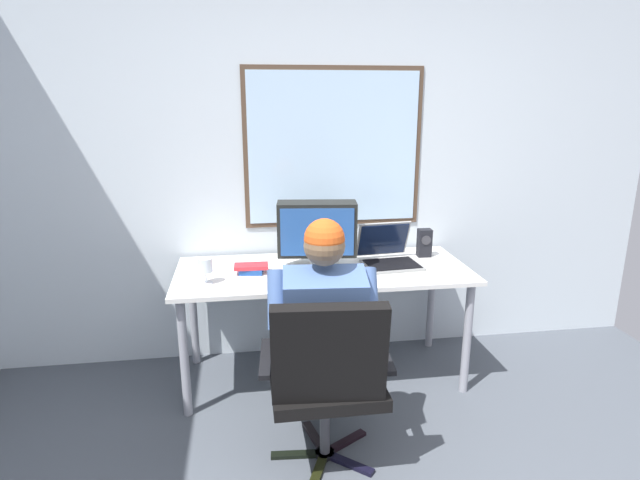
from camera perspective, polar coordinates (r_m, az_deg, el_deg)
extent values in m
cube|color=silver|center=(3.44, 1.09, 10.71)|extent=(4.52, 0.06, 2.90)
cube|color=#4C3828|center=(3.41, 1.50, 10.04)|extent=(1.16, 0.01, 1.02)
cube|color=silver|center=(3.41, 1.51, 10.03)|extent=(1.10, 0.02, 0.96)
cylinder|color=#94959F|center=(3.01, -14.66, -12.44)|extent=(0.05, 0.05, 0.70)
cylinder|color=#94959F|center=(3.26, 15.82, -10.34)|extent=(0.05, 0.05, 0.70)
cylinder|color=#94959F|center=(3.56, -13.70, -7.90)|extent=(0.05, 0.05, 0.70)
cylinder|color=#94959F|center=(3.76, 12.08, -6.47)|extent=(0.05, 0.05, 0.70)
cube|color=silver|center=(3.16, 0.35, -3.40)|extent=(1.77, 0.73, 0.03)
cube|color=black|center=(2.81, -2.44, -22.44)|extent=(0.27, 0.07, 0.02)
cube|color=black|center=(2.71, -0.21, -24.04)|extent=(0.14, 0.27, 0.02)
cube|color=black|center=(2.76, 3.12, -23.23)|extent=(0.23, 0.21, 0.02)
cube|color=black|center=(2.89, 2.72, -21.27)|extent=(0.25, 0.18, 0.02)
cube|color=black|center=(2.91, -0.55, -20.83)|extent=(0.10, 0.27, 0.02)
cylinder|color=black|center=(2.81, 0.53, -22.34)|extent=(0.10, 0.10, 0.02)
cylinder|color=#3F3F44|center=(2.70, 0.54, -18.99)|extent=(0.05, 0.05, 0.38)
cube|color=black|center=(2.58, 0.55, -15.15)|extent=(0.52, 0.52, 0.06)
cube|color=black|center=(2.25, 1.02, -12.41)|extent=(0.50, 0.17, 0.47)
cube|color=black|center=(2.55, 7.00, -12.32)|extent=(0.08, 0.37, 0.02)
cube|color=black|center=(2.52, -5.98, -12.74)|extent=(0.08, 0.37, 0.02)
cylinder|color=#46574F|center=(2.79, 3.48, -11.99)|extent=(0.18, 0.43, 0.15)
cylinder|color=#46574F|center=(3.08, 2.91, -13.92)|extent=(0.12, 0.12, 0.45)
cube|color=black|center=(3.22, 2.74, -16.26)|extent=(0.12, 0.25, 0.08)
cylinder|color=#46574F|center=(2.77, -3.25, -12.20)|extent=(0.18, 0.43, 0.15)
cylinder|color=#46574F|center=(3.06, -3.23, -14.11)|extent=(0.12, 0.12, 0.45)
cube|color=black|center=(3.21, -3.19, -16.45)|extent=(0.12, 0.25, 0.08)
cube|color=#456094|center=(2.48, 0.46, -9.09)|extent=(0.40, 0.34, 0.54)
sphere|color=brown|center=(2.34, 0.48, -0.59)|extent=(0.19, 0.19, 0.19)
sphere|color=#CE4F1B|center=(2.33, 0.48, 0.12)|extent=(0.19, 0.19, 0.19)
cylinder|color=#456094|center=(2.51, 5.43, -6.27)|extent=(0.11, 0.23, 0.29)
cylinder|color=brown|center=(2.64, 5.05, -8.34)|extent=(0.09, 0.15, 0.27)
sphere|color=brown|center=(2.69, 4.91, -8.52)|extent=(0.09, 0.09, 0.09)
cylinder|color=#456094|center=(2.48, -4.74, -6.53)|extent=(0.11, 0.20, 0.29)
cylinder|color=brown|center=(2.62, -4.67, -6.33)|extent=(0.08, 0.09, 0.26)
sphere|color=brown|center=(2.69, -4.68, -4.32)|extent=(0.09, 0.09, 0.09)
cube|color=beige|center=(3.14, -0.33, -3.10)|extent=(0.30, 0.25, 0.02)
cylinder|color=beige|center=(3.13, -0.34, -2.28)|extent=(0.04, 0.04, 0.08)
cube|color=black|center=(3.07, -0.34, 1.25)|extent=(0.48, 0.22, 0.32)
cube|color=#264C8C|center=(2.99, -0.30, 0.85)|extent=(0.42, 0.06, 0.28)
cube|color=gray|center=(3.23, 7.89, -2.77)|extent=(0.36, 0.29, 0.02)
cube|color=black|center=(3.22, 7.90, -2.60)|extent=(0.33, 0.25, 0.00)
cube|color=gray|center=(3.35, 6.90, 0.14)|extent=(0.35, 0.13, 0.23)
cube|color=#0F1933|center=(3.34, 6.95, 0.05)|extent=(0.32, 0.11, 0.21)
cylinder|color=silver|center=(2.99, -12.35, -4.64)|extent=(0.07, 0.07, 0.00)
cylinder|color=silver|center=(2.97, -12.39, -4.01)|extent=(0.01, 0.01, 0.06)
cylinder|color=silver|center=(2.95, -12.47, -2.70)|extent=(0.08, 0.08, 0.08)
cylinder|color=#580D15|center=(2.96, -12.44, -3.14)|extent=(0.07, 0.07, 0.03)
cube|color=black|center=(3.44, 11.36, -0.31)|extent=(0.09, 0.07, 0.18)
cylinder|color=#333338|center=(3.40, 11.57, -0.03)|extent=(0.06, 0.01, 0.06)
cube|color=navy|center=(3.11, -7.54, -3.31)|extent=(0.15, 0.13, 0.03)
cube|color=red|center=(3.09, -7.55, -2.87)|extent=(0.20, 0.11, 0.02)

